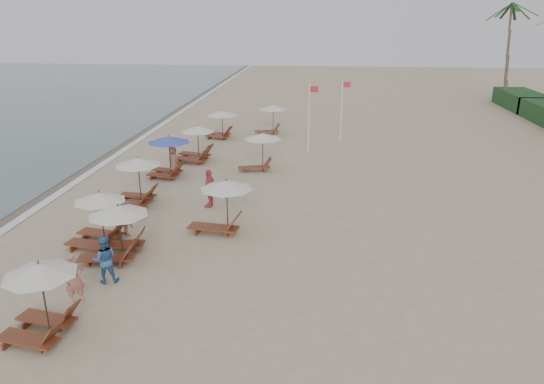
# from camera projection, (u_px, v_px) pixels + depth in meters

# --- Properties ---
(ground) EXTENTS (160.00, 160.00, 0.00)m
(ground) POSITION_uv_depth(u_px,v_px,m) (252.00, 280.00, 17.48)
(ground) COLOR tan
(ground) RESTS_ON ground
(wet_sand_band) EXTENTS (3.20, 140.00, 0.01)m
(wet_sand_band) POSITION_uv_depth(u_px,v_px,m) (55.00, 181.00, 28.03)
(wet_sand_band) COLOR #6B5E4C
(wet_sand_band) RESTS_ON ground
(foam_line) EXTENTS (0.50, 140.00, 0.02)m
(foam_line) POSITION_uv_depth(u_px,v_px,m) (77.00, 181.00, 27.91)
(foam_line) COLOR white
(foam_line) RESTS_ON ground
(lounger_station_0) EXTENTS (2.37, 2.03, 2.32)m
(lounger_station_0) POSITION_uv_depth(u_px,v_px,m) (38.00, 301.00, 14.06)
(lounger_station_0) COLOR brown
(lounger_station_0) RESTS_ON ground
(lounger_station_1) EXTENTS (2.64, 2.23, 2.10)m
(lounger_station_1) POSITION_uv_depth(u_px,v_px,m) (114.00, 232.00, 18.81)
(lounger_station_1) COLOR brown
(lounger_station_1) RESTS_ON ground
(lounger_station_2) EXTENTS (2.47, 2.13, 2.22)m
(lounger_station_2) POSITION_uv_depth(u_px,v_px,m) (96.00, 221.00, 19.87)
(lounger_station_2) COLOR brown
(lounger_station_2) RESTS_ON ground
(lounger_station_3) EXTENTS (2.49, 2.21, 2.32)m
(lounger_station_3) POSITION_uv_depth(u_px,v_px,m) (135.00, 181.00, 24.22)
(lounger_station_3) COLOR brown
(lounger_station_3) RESTS_ON ground
(lounger_station_4) EXTENTS (2.55, 2.39, 2.36)m
(lounger_station_4) POSITION_uv_depth(u_px,v_px,m) (167.00, 154.00, 28.33)
(lounger_station_4) COLOR brown
(lounger_station_4) RESTS_ON ground
(lounger_station_5) EXTENTS (2.69, 2.56, 2.25)m
(lounger_station_5) POSITION_uv_depth(u_px,v_px,m) (194.00, 145.00, 31.55)
(lounger_station_5) COLOR brown
(lounger_station_5) RESTS_ON ground
(lounger_station_6) EXTENTS (2.52, 2.36, 2.06)m
(lounger_station_6) POSITION_uv_depth(u_px,v_px,m) (220.00, 123.00, 37.57)
(lounger_station_6) COLOR brown
(lounger_station_6) RESTS_ON ground
(inland_station_0) EXTENTS (2.83, 2.24, 2.22)m
(inland_station_0) POSITION_uv_depth(u_px,v_px,m) (220.00, 203.00, 20.98)
(inland_station_0) COLOR brown
(inland_station_0) RESTS_ON ground
(inland_station_1) EXTENTS (2.64, 2.24, 2.22)m
(inland_station_1) POSITION_uv_depth(u_px,v_px,m) (259.00, 147.00, 29.47)
(inland_station_1) COLOR brown
(inland_station_1) RESTS_ON ground
(inland_station_2) EXTENTS (2.61, 2.24, 2.22)m
(inland_station_2) POSITION_uv_depth(u_px,v_px,m) (271.00, 115.00, 38.86)
(inland_station_2) COLOR brown
(inland_station_2) RESTS_ON ground
(beachgoer_near) EXTENTS (0.74, 0.69, 1.69)m
(beachgoer_near) POSITION_uv_depth(u_px,v_px,m) (75.00, 279.00, 15.82)
(beachgoer_near) COLOR tan
(beachgoer_near) RESTS_ON ground
(beachgoer_mid_a) EXTENTS (0.98, 0.86, 1.70)m
(beachgoer_mid_a) POSITION_uv_depth(u_px,v_px,m) (105.00, 259.00, 17.11)
(beachgoer_mid_a) COLOR #33609B
(beachgoer_mid_a) RESTS_ON ground
(beachgoer_mid_b) EXTENTS (1.07, 1.08, 1.49)m
(beachgoer_mid_b) POSITION_uv_depth(u_px,v_px,m) (126.00, 219.00, 20.84)
(beachgoer_mid_b) COLOR #895E45
(beachgoer_mid_b) RESTS_ON ground
(beachgoer_far_a) EXTENTS (0.63, 1.16, 1.88)m
(beachgoer_far_a) POSITION_uv_depth(u_px,v_px,m) (209.00, 188.00, 23.91)
(beachgoer_far_a) COLOR #BE4C51
(beachgoer_far_a) RESTS_ON ground
(beachgoer_far_b) EXTENTS (0.75, 0.90, 1.58)m
(beachgoer_far_b) POSITION_uv_depth(u_px,v_px,m) (173.00, 160.00, 29.25)
(beachgoer_far_b) COLOR #B0715F
(beachgoer_far_b) RESTS_ON ground
(flag_pole_near) EXTENTS (0.59, 0.08, 4.64)m
(flag_pole_near) POSITION_uv_depth(u_px,v_px,m) (309.00, 115.00, 32.89)
(flag_pole_near) COLOR silver
(flag_pole_near) RESTS_ON ground
(flag_pole_far) EXTENTS (0.60, 0.08, 4.51)m
(flag_pole_far) POSITION_uv_depth(u_px,v_px,m) (342.00, 107.00, 36.10)
(flag_pole_far) COLOR silver
(flag_pole_far) RESTS_ON ground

